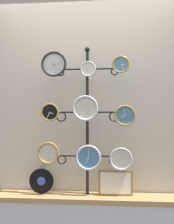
{
  "coord_description": "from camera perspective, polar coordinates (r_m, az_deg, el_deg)",
  "views": [
    {
      "loc": [
        0.28,
        -2.76,
        0.91
      ],
      "look_at": [
        0.0,
        0.36,
        1.05
      ],
      "focal_mm": 42.0,
      "sensor_mm": 36.0,
      "label": 1
    }
  ],
  "objects": [
    {
      "name": "ground_plane",
      "position": [
        2.92,
        -0.69,
        -20.64
      ],
      "size": [
        12.0,
        12.0,
        0.0
      ],
      "primitive_type": "plane",
      "color": "#333338"
    },
    {
      "name": "shop_wall",
      "position": [
        3.38,
        0.32,
        5.87
      ],
      "size": [
        4.4,
        0.04,
        2.8
      ],
      "color": "#BCB2A3",
      "rests_on": "ground_plane"
    },
    {
      "name": "low_shelf",
      "position": [
        3.24,
        -0.02,
        -18.22
      ],
      "size": [
        2.2,
        0.36,
        0.06
      ],
      "color": "#9E7A4C",
      "rests_on": "ground_plane"
    },
    {
      "name": "display_stand",
      "position": [
        3.2,
        0.08,
        -9.05
      ],
      "size": [
        0.77,
        0.43,
        1.85
      ],
      "color": "black",
      "rests_on": "ground_plane"
    },
    {
      "name": "clock_top_left",
      "position": [
        3.22,
        -7.22,
        10.32
      ],
      "size": [
        0.31,
        0.04,
        0.31
      ],
      "color": "silver"
    },
    {
      "name": "clock_top_center",
      "position": [
        3.17,
        0.26,
        9.35
      ],
      "size": [
        0.19,
        0.04,
        0.19
      ],
      "color": "silver"
    },
    {
      "name": "clock_top_right",
      "position": [
        3.16,
        7.35,
        10.23
      ],
      "size": [
        0.21,
        0.04,
        0.21
      ],
      "color": "#4C84B2"
    },
    {
      "name": "clock_middle_left",
      "position": [
        3.17,
        -8.09,
        -0.06
      ],
      "size": [
        0.22,
        0.04,
        0.22
      ],
      "color": "black"
    },
    {
      "name": "clock_middle_center",
      "position": [
        3.08,
        -0.36,
        0.82
      ],
      "size": [
        0.31,
        0.04,
        0.31
      ],
      "color": "silver"
    },
    {
      "name": "clock_middle_right",
      "position": [
        3.09,
        8.26,
        -0.75
      ],
      "size": [
        0.25,
        0.04,
        0.25
      ],
      "color": "#4C84B2"
    },
    {
      "name": "clock_bottom_left",
      "position": [
        3.17,
        -8.43,
        -8.84
      ],
      "size": [
        0.26,
        0.04,
        0.26
      ],
      "color": "silver"
    },
    {
      "name": "clock_bottom_center",
      "position": [
        3.11,
        0.31,
        -9.9
      ],
      "size": [
        0.3,
        0.04,
        0.3
      ],
      "color": "#4C84B2"
    },
    {
      "name": "clock_bottom_right",
      "position": [
        3.12,
        7.4,
        -10.11
      ],
      "size": [
        0.27,
        0.04,
        0.27
      ],
      "color": "silver"
    },
    {
      "name": "vinyl_record",
      "position": [
        3.33,
        -9.91,
        -14.57
      ],
      "size": [
        0.3,
        0.01,
        0.3
      ],
      "color": "black",
      "rests_on": "low_shelf"
    },
    {
      "name": "picture_frame",
      "position": [
        3.21,
        6.21,
        -15.12
      ],
      "size": [
        0.4,
        0.02,
        0.3
      ],
      "color": "olive",
      "rests_on": "low_shelf"
    },
    {
      "name": "price_tag_upper",
      "position": [
        3.18,
        -6.48,
        7.41
      ],
      "size": [
        0.04,
        0.0,
        0.03
      ],
      "color": "white"
    },
    {
      "name": "price_tag_mid",
      "position": [
        3.15,
        0.72,
        7.39
      ],
      "size": [
        0.04,
        0.0,
        0.03
      ],
      "color": "white"
    }
  ]
}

